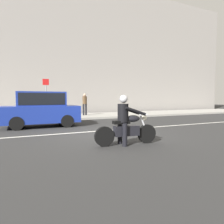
{
  "coord_description": "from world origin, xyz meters",
  "views": [
    {
      "loc": [
        -3.28,
        -7.64,
        1.48
      ],
      "look_at": [
        0.28,
        -0.11,
        0.92
      ],
      "focal_mm": 33.07,
      "sensor_mm": 36.0,
      "label": 1
    }
  ],
  "objects_px": {
    "street_sign_post": "(46,94)",
    "pedestrian_bystander": "(85,103)",
    "parked_hatchback_cobalt_blue": "(41,109)",
    "motorcycle_with_rider_black_leather": "(126,125)"
  },
  "relations": [
    {
      "from": "motorcycle_with_rider_black_leather",
      "to": "parked_hatchback_cobalt_blue",
      "type": "distance_m",
      "value": 5.8
    },
    {
      "from": "parked_hatchback_cobalt_blue",
      "to": "pedestrian_bystander",
      "type": "xyz_separation_m",
      "value": [
        3.78,
        4.48,
        0.2
      ]
    },
    {
      "from": "parked_hatchback_cobalt_blue",
      "to": "street_sign_post",
      "type": "xyz_separation_m",
      "value": [
        0.86,
        4.46,
        0.86
      ]
    },
    {
      "from": "street_sign_post",
      "to": "pedestrian_bystander",
      "type": "relative_size",
      "value": 1.62
    },
    {
      "from": "motorcycle_with_rider_black_leather",
      "to": "parked_hatchback_cobalt_blue",
      "type": "xyz_separation_m",
      "value": [
        -1.95,
        5.46,
        0.29
      ]
    },
    {
      "from": "motorcycle_with_rider_black_leather",
      "to": "pedestrian_bystander",
      "type": "xyz_separation_m",
      "value": [
        1.83,
        9.94,
        0.49
      ]
    },
    {
      "from": "motorcycle_with_rider_black_leather",
      "to": "street_sign_post",
      "type": "relative_size",
      "value": 0.76
    },
    {
      "from": "street_sign_post",
      "to": "pedestrian_bystander",
      "type": "height_order",
      "value": "street_sign_post"
    },
    {
      "from": "motorcycle_with_rider_black_leather",
      "to": "parked_hatchback_cobalt_blue",
      "type": "bearing_deg",
      "value": 109.68
    },
    {
      "from": "parked_hatchback_cobalt_blue",
      "to": "pedestrian_bystander",
      "type": "bearing_deg",
      "value": 49.86
    }
  ]
}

